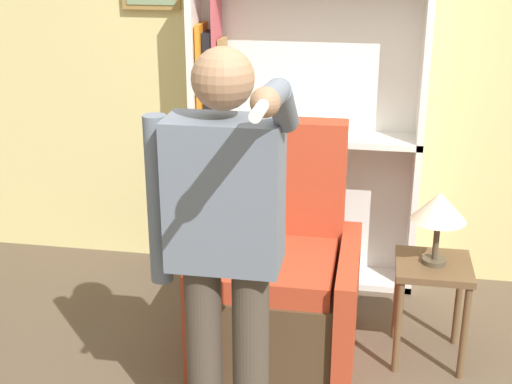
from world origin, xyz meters
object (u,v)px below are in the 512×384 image
object	(u,v)px
person_standing	(224,241)
bookcase	(285,139)
table_lamp	(439,209)
armchair	(280,281)
side_table	(432,283)

from	to	relation	value
person_standing	bookcase	bearing A→B (deg)	90.03
bookcase	table_lamp	world-z (taller)	bookcase
armchair	person_standing	xyz separation A→B (m)	(-0.09, -0.93, 0.64)
armchair	side_table	xyz separation A→B (m)	(0.79, -0.01, 0.07)
person_standing	side_table	world-z (taller)	person_standing
armchair	side_table	bearing A→B (deg)	-0.81
side_table	table_lamp	bearing A→B (deg)	0.00
armchair	table_lamp	world-z (taller)	armchair
person_standing	side_table	xyz separation A→B (m)	(0.88, 0.92, -0.58)
side_table	bookcase	bearing A→B (deg)	136.29
side_table	table_lamp	world-z (taller)	table_lamp
table_lamp	side_table	bearing A→B (deg)	0.00
armchair	person_standing	bearing A→B (deg)	-95.78
bookcase	person_standing	distance (m)	1.77
person_standing	table_lamp	xyz separation A→B (m)	(0.88, 0.92, -0.17)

